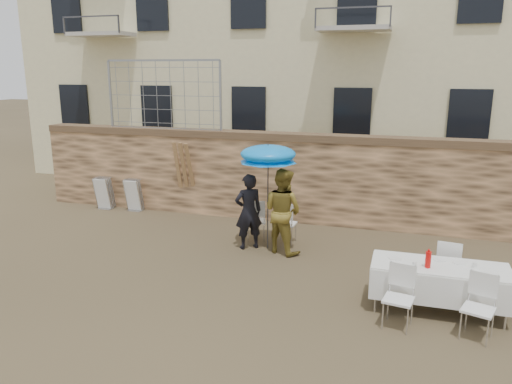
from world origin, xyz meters
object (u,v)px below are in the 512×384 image
(umbrella, at_px, (268,157))
(chair_stack_left, at_px, (107,192))
(banquet_table, at_px, (440,268))
(chair_stack_right, at_px, (136,194))
(soda_bottle, at_px, (428,260))
(woman_dress, at_px, (283,211))
(couple_chair_left, at_px, (256,220))
(man_suit, at_px, (248,212))
(table_chair_front_right, at_px, (478,308))
(table_chair_front_left, at_px, (399,298))
(table_chair_back, at_px, (449,266))
(couple_chair_right, at_px, (286,222))

(umbrella, height_order, chair_stack_left, umbrella)
(banquet_table, relative_size, chair_stack_right, 2.28)
(soda_bottle, height_order, chair_stack_right, soda_bottle)
(woman_dress, xyz_separation_m, couple_chair_left, (-0.75, 0.55, -0.42))
(banquet_table, height_order, chair_stack_left, chair_stack_left)
(man_suit, bearing_deg, table_chair_front_right, 113.27)
(chair_stack_left, bearing_deg, table_chair_front_right, -26.48)
(couple_chair_left, height_order, table_chair_front_left, same)
(umbrella, xyz_separation_m, table_chair_back, (3.59, -1.15, -1.53))
(umbrella, relative_size, chair_stack_left, 2.31)
(table_chair_front_left, bearing_deg, table_chair_back, 73.09)
(umbrella, bearing_deg, banquet_table, -29.91)
(banquet_table, xyz_separation_m, table_chair_back, (0.20, 0.80, -0.25))
(soda_bottle, height_order, chair_stack_left, soda_bottle)
(couple_chair_right, distance_m, banquet_table, 3.92)
(couple_chair_right, relative_size, chair_stack_right, 1.04)
(couple_chair_left, height_order, soda_bottle, soda_bottle)
(banquet_table, xyz_separation_m, soda_bottle, (-0.20, -0.15, 0.17))
(man_suit, xyz_separation_m, table_chair_back, (3.99, -1.05, -0.34))
(table_chair_back, height_order, chair_stack_right, table_chair_back)
(woman_dress, distance_m, banquet_table, 3.56)
(table_chair_front_left, relative_size, table_chair_back, 1.00)
(umbrella, relative_size, banquet_table, 1.01)
(soda_bottle, relative_size, table_chair_back, 0.27)
(umbrella, xyz_separation_m, couple_chair_right, (0.30, 0.45, -1.53))
(couple_chair_right, distance_m, chair_stack_right, 4.76)
(soda_bottle, bearing_deg, umbrella, 146.64)
(woman_dress, distance_m, table_chair_front_left, 3.59)
(couple_chair_left, distance_m, table_chair_front_right, 5.32)
(couple_chair_right, xyz_separation_m, table_chair_front_right, (3.59, -3.15, 0.00))
(man_suit, bearing_deg, soda_bottle, 115.37)
(couple_chair_right, height_order, banquet_table, couple_chair_right)
(chair_stack_left, bearing_deg, soda_bottle, -25.08)
(umbrella, bearing_deg, chair_stack_right, 157.00)
(couple_chair_right, bearing_deg, table_chair_back, 156.29)
(soda_bottle, distance_m, table_chair_front_left, 0.84)
(couple_chair_left, xyz_separation_m, table_chair_front_left, (3.19, -3.15, 0.00))
(chair_stack_left, xyz_separation_m, chair_stack_right, (0.90, 0.00, 0.00))
(table_chair_front_left, relative_size, chair_stack_right, 1.04)
(banquet_table, bearing_deg, chair_stack_right, 153.84)
(couple_chair_left, xyz_separation_m, table_chair_back, (3.99, -1.60, 0.00))
(table_chair_front_left, xyz_separation_m, table_chair_front_right, (1.10, 0.00, 0.00))
(banquet_table, bearing_deg, table_chair_front_left, -128.66)
(umbrella, relative_size, table_chair_front_right, 2.21)
(soda_bottle, distance_m, table_chair_front_right, 1.02)
(table_chair_front_right, bearing_deg, couple_chair_left, 162.32)
(banquet_table, xyz_separation_m, table_chair_front_left, (-0.60, -0.75, -0.25))
(couple_chair_left, height_order, banquet_table, couple_chair_left)
(table_chair_front_right, distance_m, table_chair_back, 1.58)
(woman_dress, height_order, umbrella, umbrella)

